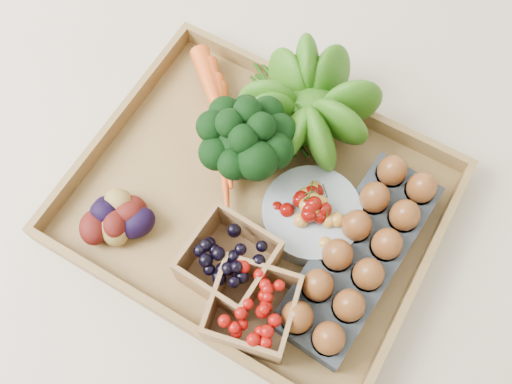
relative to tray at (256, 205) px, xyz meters
The scene contains 10 objects.
ground 0.01m from the tray, ahead, with size 4.00×4.00×0.00m, color beige.
tray is the anchor object (origin of this frame).
carrots 0.16m from the tray, 142.58° to the left, with size 0.22×0.16×0.05m, color #E14F17, non-canonical shape.
lettuce 0.18m from the tray, 88.73° to the left, with size 0.15×0.15×0.15m, color #17480B.
broccoli 0.09m from the tray, 133.58° to the left, with size 0.15×0.15×0.12m, color black, non-canonical shape.
cherry_bowl 0.09m from the tray, 11.24° to the left, with size 0.15×0.15×0.04m, color #8C9EA5.
egg_carton 0.18m from the tray, ahead, with size 0.11×0.32×0.04m, color #363F45.
potatoes 0.22m from the tray, 142.31° to the right, with size 0.12×0.12×0.07m, color #410D0A, non-canonical shape.
punnet_blackberry 0.12m from the tray, 79.92° to the right, with size 0.12×0.12×0.08m, color black.
punnet_raspberry 0.18m from the tray, 61.64° to the right, with size 0.12×0.12×0.08m, color #7E0805.
Camera 1 is at (0.17, -0.30, 0.85)m, focal length 40.00 mm.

